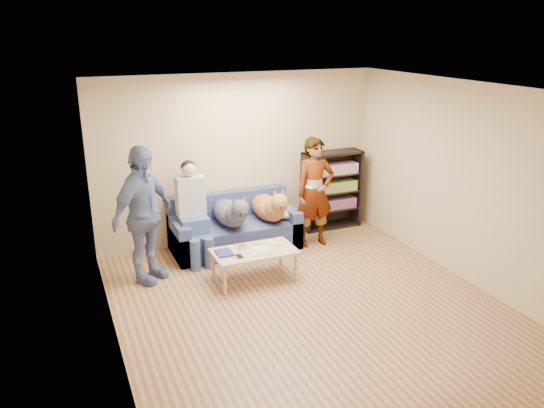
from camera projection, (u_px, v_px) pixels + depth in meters
name	position (u px, v px, depth m)	size (l,w,h in m)	color
ground	(310.00, 307.00, 6.43)	(5.00, 5.00, 0.00)	brown
ceiling	(316.00, 89.00, 5.61)	(5.00, 5.00, 0.00)	white
wall_back	(239.00, 158.00, 8.20)	(4.50, 4.50, 0.00)	tan
wall_front	(471.00, 307.00, 3.84)	(4.50, 4.50, 0.00)	tan
wall_left	(109.00, 234.00, 5.19)	(5.00, 5.00, 0.00)	tan
wall_right	(468.00, 184.00, 6.85)	(5.00, 5.00, 0.00)	tan
blanket	(286.00, 213.00, 8.19)	(0.45, 0.38, 0.15)	#B0AFB4
person_standing_right	(315.00, 192.00, 8.04)	(0.62, 0.40, 1.69)	gray
person_standing_left	(143.00, 215.00, 6.84)	(1.08, 0.45, 1.84)	#6777A5
held_controller	(309.00, 187.00, 7.74)	(0.04, 0.11, 0.03)	white
notebook_blue	(224.00, 253.00, 6.90)	(0.20, 0.26, 0.03)	navy
papers	(261.00, 252.00, 6.94)	(0.26, 0.20, 0.01)	silver
magazine	(262.00, 250.00, 6.97)	(0.22, 0.17, 0.01)	beige
camera_silver	(243.00, 247.00, 7.07)	(0.11, 0.06, 0.05)	#ADADB1
controller_a	(271.00, 243.00, 7.20)	(0.04, 0.13, 0.03)	white
controller_b	(278.00, 245.00, 7.16)	(0.09, 0.06, 0.03)	white
headphone_cup_a	(269.00, 248.00, 7.07)	(0.07, 0.07, 0.02)	silver
headphone_cup_b	(266.00, 246.00, 7.14)	(0.07, 0.07, 0.02)	white
pen_orange	(257.00, 255.00, 6.86)	(0.01, 0.01, 0.14)	orange
pen_black	(258.00, 244.00, 7.21)	(0.01, 0.01, 0.14)	black
wallet	(239.00, 256.00, 6.81)	(0.07, 0.12, 0.01)	black
sofa	(234.00, 230.00, 8.08)	(1.90, 0.85, 0.82)	#515B93
person_seated	(193.00, 208.00, 7.57)	(0.40, 0.73, 1.47)	#415D90
dog_gray	(231.00, 213.00, 7.78)	(0.41, 1.25, 0.60)	#4D4F57
dog_tan	(270.00, 207.00, 8.02)	(0.41, 1.17, 0.60)	#AC5734
coffee_table	(254.00, 254.00, 7.03)	(1.10, 0.60, 0.42)	#D8C585
bookshelf	(331.00, 188.00, 8.83)	(1.00, 0.34, 1.30)	black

